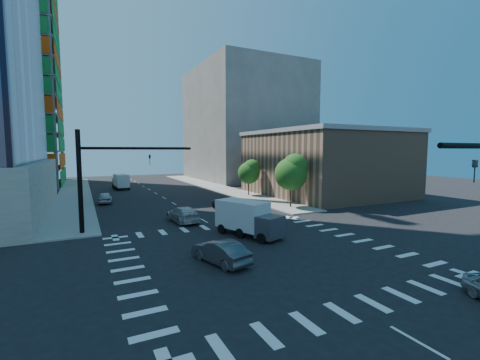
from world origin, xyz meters
TOP-DOWN VIEW (x-y plane):
  - ground at (0.00, 0.00)m, footprint 160.00×160.00m
  - road_markings at (0.00, 0.00)m, footprint 20.00×20.00m
  - sidewalk_ne at (12.50, 40.00)m, footprint 5.00×60.00m
  - sidewalk_nw at (-12.50, 40.00)m, footprint 5.00×60.00m
  - commercial_building at (25.00, 22.00)m, footprint 20.50×22.50m
  - bg_building_ne at (27.00, 55.00)m, footprint 24.00×30.00m
  - signal_mast_nw at (-10.00, 11.50)m, footprint 10.20×0.40m
  - tree_south at (12.63, 13.90)m, footprint 4.16×4.16m
  - tree_north at (12.93, 25.90)m, footprint 3.54×3.52m
  - car_nb_far at (4.70, 16.51)m, footprint 2.42×4.95m
  - car_sb_near at (-2.12, 12.36)m, footprint 2.66×5.56m
  - car_sb_mid at (-8.50, 28.66)m, footprint 2.22×4.65m
  - car_sb_cross at (-3.41, -0.59)m, footprint 2.75×4.86m
  - box_truck_near at (1.45, 4.37)m, footprint 4.23×6.12m
  - box_truck_far at (-4.72, 45.05)m, footprint 2.71×5.61m

SIDE VIEW (x-z plane):
  - ground at x=0.00m, z-range 0.00..0.00m
  - road_markings at x=0.00m, z-range 0.00..0.01m
  - sidewalk_ne at x=12.50m, z-range 0.00..0.15m
  - sidewalk_nw at x=-12.50m, z-range 0.00..0.15m
  - car_nb_far at x=4.70m, z-range 0.00..1.35m
  - car_sb_cross at x=-3.41m, z-range 0.00..1.52m
  - car_sb_mid at x=-8.50m, z-range 0.00..1.54m
  - car_sb_near at x=-2.12m, z-range 0.00..1.56m
  - box_truck_far at x=-4.72m, z-range -0.16..2.70m
  - box_truck_near at x=1.45m, z-range -0.17..2.79m
  - tree_north at x=12.93m, z-range 1.10..6.88m
  - tree_south at x=12.63m, z-range 1.27..8.10m
  - commercial_building at x=25.00m, z-range 0.01..10.61m
  - signal_mast_nw at x=-10.00m, z-range 0.99..9.99m
  - bg_building_ne at x=27.00m, z-range 0.00..28.00m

